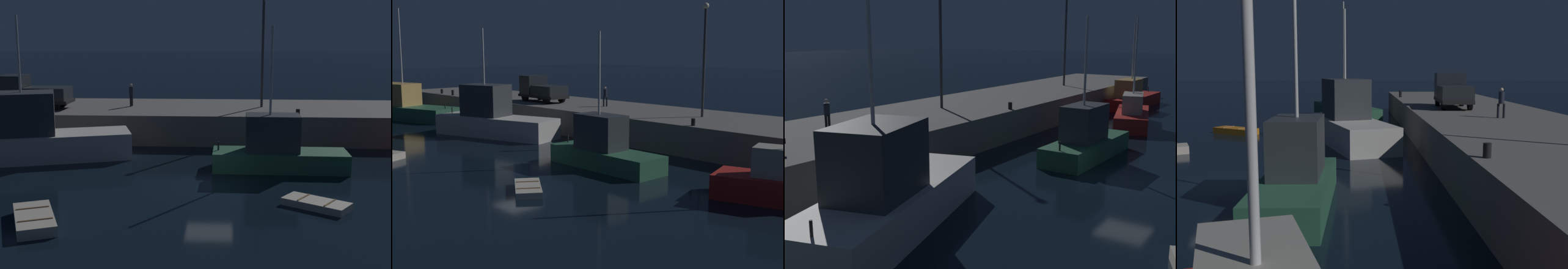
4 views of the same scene
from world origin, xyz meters
TOP-DOWN VIEW (x-y plane):
  - ground_plane at (0.00, 0.00)m, footprint 320.00×320.00m
  - pier_quay at (0.00, 14.52)m, footprint 73.88×9.28m
  - fishing_boat_blue at (-11.00, 5.54)m, footprint 11.30×6.22m
  - fishing_boat_orange at (-26.97, 4.73)m, footprint 12.97×7.05m
  - fishing_trawler_green at (3.87, 3.85)m, footprint 7.90×2.61m
  - dinghy_orange_near at (-16.19, -3.35)m, footprint 3.01×3.74m
  - utility_truck at (-13.96, 13.10)m, footprint 5.59×2.44m
  - dockworker at (-6.56, 14.53)m, footprint 0.37×0.47m
  - bollard_west at (-29.34, 10.62)m, footprint 0.28×0.28m
  - bollard_central at (5.87, 10.40)m, footprint 0.28×0.28m
  - bollard_east at (-26.39, 10.37)m, footprint 0.28×0.28m

SIDE VIEW (x-z plane):
  - ground_plane at x=0.00m, z-range 0.00..0.00m
  - dinghy_orange_near at x=-16.19m, z-range -0.02..0.48m
  - pier_quay at x=0.00m, z-range 0.00..2.18m
  - fishing_trawler_green at x=3.87m, z-range -3.03..5.36m
  - fishing_boat_orange at x=-26.97m, z-range -4.40..7.02m
  - fishing_boat_blue at x=-11.00m, z-range -3.02..6.00m
  - bollard_central at x=5.87m, z-range 2.18..2.67m
  - bollard_west at x=-29.34m, z-range 2.18..2.69m
  - bollard_east at x=-26.39m, z-range 2.18..2.76m
  - dockworker at x=-6.56m, z-range 2.30..4.08m
  - utility_truck at x=-13.96m, z-range 2.12..4.64m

